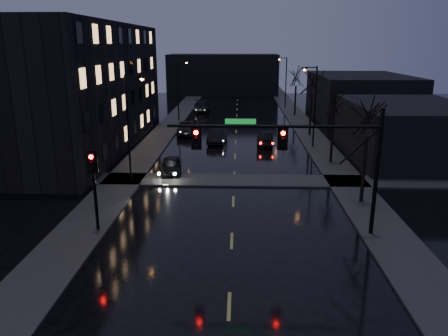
# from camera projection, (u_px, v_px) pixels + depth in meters

# --- Properties ---
(sidewalk_left) EXTENTS (3.00, 140.00, 0.12)m
(sidewalk_left) POSITION_uv_depth(u_px,v_px,m) (161.00, 136.00, 49.43)
(sidewalk_left) COLOR #2D2D2B
(sidewalk_left) RESTS_ON ground
(sidewalk_right) EXTENTS (3.00, 140.00, 0.12)m
(sidewalk_right) POSITION_uv_depth(u_px,v_px,m) (312.00, 137.00, 48.87)
(sidewalk_right) COLOR #2D2D2B
(sidewalk_right) RESTS_ON ground
(sidewalk_cross) EXTENTS (40.00, 3.00, 0.12)m
(sidewalk_cross) POSITION_uv_depth(u_px,v_px,m) (234.00, 180.00, 33.30)
(sidewalk_cross) COLOR #2D2D2B
(sidewalk_cross) RESTS_ON ground
(apartment_block) EXTENTS (12.00, 30.00, 12.00)m
(apartment_block) POSITION_uv_depth(u_px,v_px,m) (70.00, 86.00, 43.26)
(apartment_block) COLOR black
(apartment_block) RESTS_ON ground
(commercial_right_near) EXTENTS (10.00, 14.00, 5.00)m
(commercial_right_near) POSITION_uv_depth(u_px,v_px,m) (407.00, 131.00, 39.32)
(commercial_right_near) COLOR black
(commercial_right_near) RESTS_ON ground
(commercial_right_far) EXTENTS (12.00, 18.00, 6.00)m
(commercial_right_far) POSITION_uv_depth(u_px,v_px,m) (360.00, 97.00, 60.27)
(commercial_right_far) COLOR black
(commercial_right_far) RESTS_ON ground
(far_block) EXTENTS (22.00, 10.00, 8.00)m
(far_block) POSITION_uv_depth(u_px,v_px,m) (223.00, 74.00, 89.48)
(far_block) COLOR black
(far_block) RESTS_ON ground
(signal_mast) EXTENTS (11.11, 0.41, 7.00)m
(signal_mast) POSITION_uv_depth(u_px,v_px,m) (306.00, 148.00, 22.71)
(signal_mast) COLOR black
(signal_mast) RESTS_ON ground
(signal_pole_left) EXTENTS (0.35, 0.41, 4.53)m
(signal_pole_left) POSITION_uv_depth(u_px,v_px,m) (94.00, 180.00, 23.60)
(signal_pole_left) COLOR black
(signal_pole_left) RESTS_ON ground
(tree_near) EXTENTS (3.52, 3.52, 8.08)m
(tree_near) POSITION_uv_depth(u_px,v_px,m) (369.00, 109.00, 27.00)
(tree_near) COLOR black
(tree_near) RESTS_ON ground
(tree_mid_a) EXTENTS (3.30, 3.30, 7.58)m
(tree_mid_a) POSITION_uv_depth(u_px,v_px,m) (335.00, 96.00, 36.71)
(tree_mid_a) COLOR black
(tree_mid_a) RESTS_ON ground
(tree_mid_b) EXTENTS (3.74, 3.74, 8.59)m
(tree_mid_b) POSITION_uv_depth(u_px,v_px,m) (313.00, 76.00, 48.03)
(tree_mid_b) COLOR black
(tree_mid_b) RESTS_ON ground
(tree_far) EXTENTS (3.43, 3.43, 7.88)m
(tree_far) POSITION_uv_depth(u_px,v_px,m) (296.00, 73.00, 61.63)
(tree_far) COLOR black
(tree_far) RESTS_ON ground
(streetlight_l_near) EXTENTS (1.53, 0.28, 8.00)m
(streetlight_l_near) POSITION_uv_depth(u_px,v_px,m) (130.00, 120.00, 31.77)
(streetlight_l_near) COLOR black
(streetlight_l_near) RESTS_ON ground
(streetlight_l_far) EXTENTS (1.53, 0.28, 8.00)m
(streetlight_l_far) POSITION_uv_depth(u_px,v_px,m) (180.00, 85.00, 57.71)
(streetlight_l_far) COLOR black
(streetlight_l_far) RESTS_ON ground
(streetlight_r_mid) EXTENTS (1.53, 0.28, 8.00)m
(streetlight_r_mid) POSITION_uv_depth(u_px,v_px,m) (313.00, 100.00, 42.80)
(streetlight_r_mid) COLOR black
(streetlight_r_mid) RESTS_ON ground
(streetlight_r_far) EXTENTS (1.53, 0.28, 8.00)m
(streetlight_r_far) POSITION_uv_depth(u_px,v_px,m) (285.00, 78.00, 69.70)
(streetlight_r_far) COLOR black
(streetlight_r_far) RESTS_ON ground
(oncoming_car_a) EXTENTS (2.08, 4.09, 1.33)m
(oncoming_car_a) POSITION_uv_depth(u_px,v_px,m) (171.00, 166.00, 35.02)
(oncoming_car_a) COLOR black
(oncoming_car_a) RESTS_ON ground
(oncoming_car_b) EXTENTS (2.03, 4.96, 1.60)m
(oncoming_car_b) POSITION_uv_depth(u_px,v_px,m) (217.00, 135.00, 46.17)
(oncoming_car_b) COLOR black
(oncoming_car_b) RESTS_ON ground
(oncoming_car_c) EXTENTS (2.83, 5.55, 1.50)m
(oncoming_car_c) POSITION_uv_depth(u_px,v_px,m) (189.00, 128.00, 50.07)
(oncoming_car_c) COLOR black
(oncoming_car_c) RESTS_ON ground
(oncoming_car_d) EXTENTS (2.88, 5.74, 1.60)m
(oncoming_car_d) POSITION_uv_depth(u_px,v_px,m) (202.00, 107.00, 66.64)
(oncoming_car_d) COLOR black
(oncoming_car_d) RESTS_ON ground
(lead_car) EXTENTS (1.93, 4.58, 1.47)m
(lead_car) POSITION_uv_depth(u_px,v_px,m) (265.00, 138.00, 44.83)
(lead_car) COLOR black
(lead_car) RESTS_ON ground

